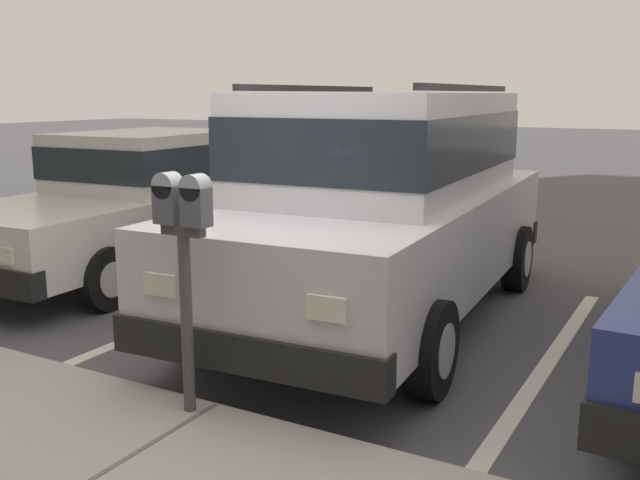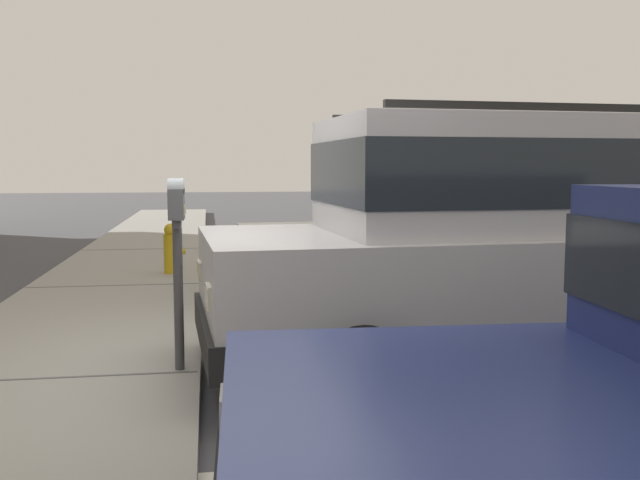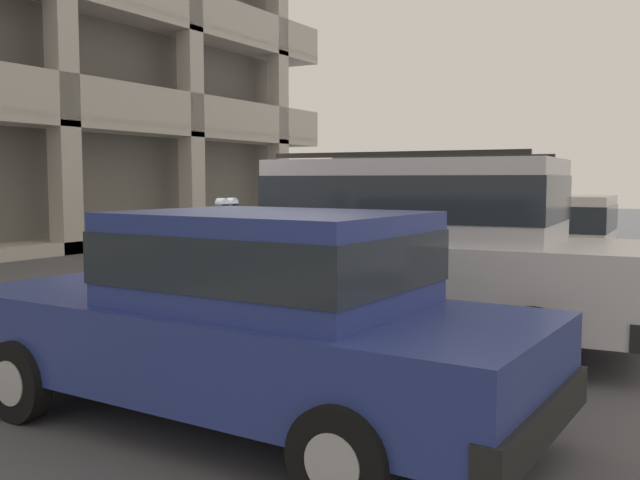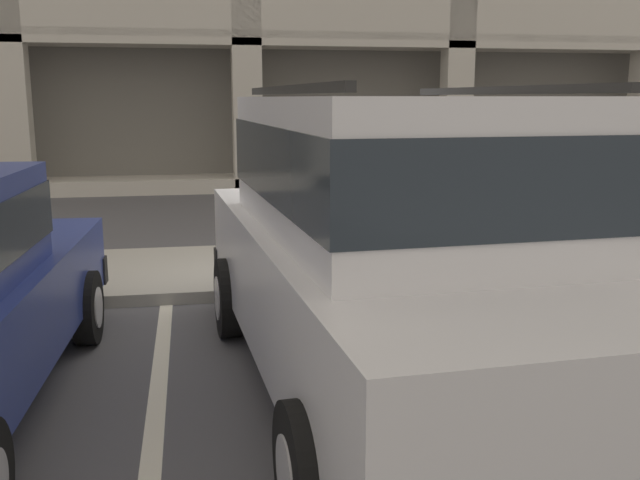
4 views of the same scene
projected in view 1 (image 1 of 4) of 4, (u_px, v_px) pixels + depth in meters
ground_plane at (238, 417)px, 4.53m from camera, size 80.00×80.00×0.10m
parking_stall_lines at (189, 314)px, 6.46m from camera, size 12.52×4.80×0.01m
silver_suv at (385, 197)px, 6.19m from camera, size 2.21×4.88×2.03m
dark_hatchback at (141, 196)px, 8.09m from camera, size 1.97×4.55×1.54m
parking_meter_near at (183, 236)px, 4.03m from camera, size 0.35×0.12×1.41m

